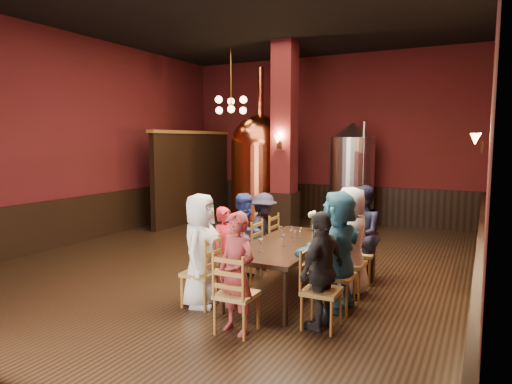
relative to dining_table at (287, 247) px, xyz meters
The scene contains 38 objects.
room 2.40m from the dining_table, 142.32° to the left, with size 10.00×10.02×4.50m.
wainscot_right 2.76m from the dining_table, 23.87° to the left, with size 0.08×9.90×1.00m, color black.
wainscot_back 6.25m from the dining_table, 103.36° to the left, with size 7.90×0.08×1.00m, color black.
wainscot_left 5.52m from the dining_table, 168.35° to the left, with size 0.08×9.90×1.00m, color black.
column 4.56m from the dining_table, 114.00° to the left, with size 0.58×0.58×4.50m, color #4A0F15.
partition 6.36m from the dining_table, 137.10° to the left, with size 0.22×3.50×2.40m, color black.
pendant_cluster 5.70m from the dining_table, 128.93° to the left, with size 0.90×0.90×1.70m, color #A57226, non-canonical shape.
sconce_wall 3.46m from the dining_table, 37.91° to the left, with size 0.20×0.20×0.36m, color black, non-canonical shape.
sconce_column 4.29m from the dining_table, 115.74° to the left, with size 0.20×0.20×0.36m, color black, non-canonical shape.
dining_table is the anchor object (origin of this frame).
chair_0 1.33m from the dining_table, 129.47° to the right, with size 0.46×0.46×0.92m, color #925F25, non-canonical shape.
person_0 1.31m from the dining_table, 129.47° to the right, with size 0.75×0.49×1.53m, color silver.
chair_1 0.94m from the dining_table, 157.88° to the right, with size 0.46×0.46×0.92m, color #925F25, non-canonical shape.
person_1 0.91m from the dining_table, 157.88° to the right, with size 0.46×0.30×1.26m, color red.
chair_2 0.94m from the dining_table, 159.68° to the left, with size 0.46×0.46×0.92m, color #925F25, non-canonical shape.
person_2 0.91m from the dining_table, 159.68° to the left, with size 0.68×0.33×1.40m, color navy.
chair_3 1.33m from the dining_table, 131.26° to the left, with size 0.46×0.46×0.92m, color #925F25, non-canonical shape.
person_3 1.31m from the dining_table, 131.26° to the left, with size 0.86×0.49×1.33m, color black.
chair_4 1.33m from the dining_table, 48.74° to the right, with size 0.46×0.46×0.92m, color #925F25, non-canonical shape.
person_4 1.31m from the dining_table, 48.74° to the right, with size 0.83×0.34×1.41m, color black.
chair_5 0.94m from the dining_table, 20.32° to the right, with size 0.46×0.46×0.92m, color #925F25, non-canonical shape.
person_5 0.92m from the dining_table, 20.32° to the right, with size 1.48×0.47×1.59m, color #2B6C83.
chair_6 0.94m from the dining_table, 22.12° to the left, with size 0.46×0.46×0.92m, color #925F25, non-canonical shape.
person_6 0.92m from the dining_table, 22.12° to the left, with size 0.77×0.50×1.57m, color #B3A59E.
chair_7 1.33m from the dining_table, 50.53° to the left, with size 0.46×0.46×0.92m, color #925F25, non-canonical shape.
person_7 1.31m from the dining_table, 50.53° to the left, with size 0.75×0.37×1.54m, color #181930.
chair_8 1.57m from the dining_table, 89.10° to the right, with size 0.46×0.46×0.92m, color #925F25, non-canonical shape.
person_8 1.55m from the dining_table, 89.10° to the right, with size 0.52×0.34×1.42m, color maroon.
copper_kettle 5.58m from the dining_table, 120.34° to the left, with size 1.86×1.86×4.09m.
steel_vessel 5.35m from the dining_table, 95.18° to the left, with size 1.12×1.12×2.67m.
rose_vase 1.04m from the dining_table, 87.53° to the left, with size 0.20×0.20×0.33m.
wine_glass_0 0.68m from the dining_table, 99.52° to the right, with size 0.07×0.07×0.17m, color white, non-canonical shape.
wine_glass_1 0.39m from the dining_table, 129.81° to the left, with size 0.07×0.07×0.17m, color white, non-canonical shape.
wine_glass_2 0.38m from the dining_table, 103.03° to the left, with size 0.07×0.07×0.17m, color white, non-canonical shape.
wine_glass_3 0.20m from the dining_table, 52.19° to the left, with size 0.07×0.07×0.17m, color white, non-canonical shape.
wine_glass_4 0.36m from the dining_table, 76.44° to the left, with size 0.07×0.07×0.17m, color white, non-canonical shape.
wine_glass_5 0.30m from the dining_table, 79.67° to the right, with size 0.07×0.07×0.17m, color white, non-canonical shape.
wine_glass_6 0.93m from the dining_table, 103.47° to the right, with size 0.07×0.07×0.17m, color white, non-canonical shape.
Camera 1 is at (3.98, -7.13, 2.24)m, focal length 32.00 mm.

